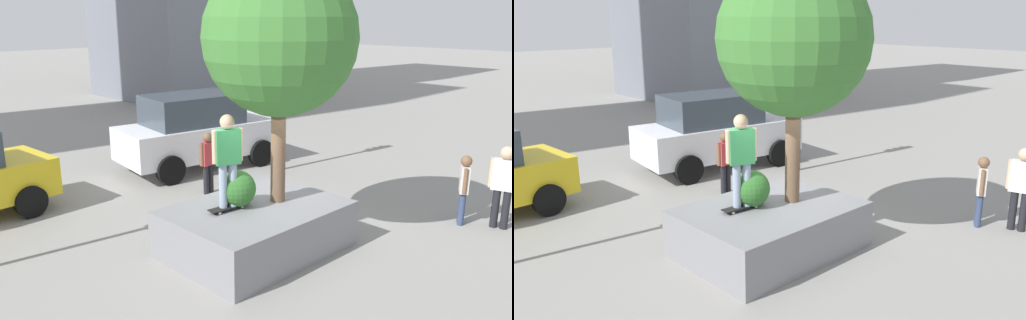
{
  "view_description": "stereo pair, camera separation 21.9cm",
  "coord_description": "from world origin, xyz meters",
  "views": [
    {
      "loc": [
        -6.97,
        -7.04,
        4.37
      ],
      "look_at": [
        -0.46,
        -0.4,
        1.79
      ],
      "focal_mm": 37.15,
      "sensor_mm": 36.0,
      "label": 1
    },
    {
      "loc": [
        -6.81,
        -7.19,
        4.37
      ],
      "look_at": [
        -0.46,
        -0.4,
        1.79
      ],
      "focal_mm": 37.15,
      "sensor_mm": 36.0,
      "label": 2
    }
  ],
  "objects": [
    {
      "name": "ground_plane",
      "position": [
        0.0,
        0.0,
        0.0
      ],
      "size": [
        120.0,
        120.0,
        0.0
      ],
      "primitive_type": "plane",
      "color": "gray"
    },
    {
      "name": "planter_ledge",
      "position": [
        -0.46,
        -0.4,
        0.45
      ],
      "size": [
        3.23,
        2.35,
        0.89
      ],
      "primitive_type": "cube",
      "color": "gray",
      "rests_on": "ground"
    },
    {
      "name": "skateboarder",
      "position": [
        -0.96,
        -0.19,
        1.95
      ],
      "size": [
        0.55,
        0.35,
        1.71
      ],
      "color": "#8C9EB7",
      "rests_on": "skateboard"
    },
    {
      "name": "bystander_watching",
      "position": [
        3.62,
        -2.52,
        0.88
      ],
      "size": [
        0.46,
        0.34,
        1.52
      ],
      "color": "navy",
      "rests_on": "ground"
    },
    {
      "name": "skateboard",
      "position": [
        -0.96,
        -0.19,
        0.95
      ],
      "size": [
        0.82,
        0.28,
        0.07
      ],
      "color": "black",
      "rests_on": "planter_ledge"
    },
    {
      "name": "police_car",
      "position": [
        2.31,
        4.85,
        1.1
      ],
      "size": [
        4.89,
        2.68,
        2.17
      ],
      "color": "white",
      "rests_on": "ground"
    },
    {
      "name": "boxwood_shrub",
      "position": [
        -0.7,
        -0.15,
        1.24
      ],
      "size": [
        0.69,
        0.69,
        0.69
      ],
      "primitive_type": "sphere",
      "color": "#2D6628",
      "rests_on": "planter_ledge"
    },
    {
      "name": "passerby_with_bag",
      "position": [
        1.03,
        2.84,
        0.9
      ],
      "size": [
        0.52,
        0.24,
        1.56
      ],
      "color": "black",
      "rests_on": "ground"
    },
    {
      "name": "plaza_tree",
      "position": [
        0.06,
        -0.46,
        3.94
      ],
      "size": [
        2.82,
        2.82,
        4.48
      ],
      "color": "brown",
      "rests_on": "planter_ledge"
    },
    {
      "name": "pedestrian_crossing",
      "position": [
        3.97,
        -3.19,
        1.02
      ],
      "size": [
        0.32,
        0.58,
        1.77
      ],
      "color": "black",
      "rests_on": "ground"
    },
    {
      "name": "traffic_light_corner",
      "position": [
        3.81,
        2.99,
        2.8
      ],
      "size": [
        0.32,
        0.36,
        4.08
      ],
      "color": "black",
      "rests_on": "ground"
    }
  ]
}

